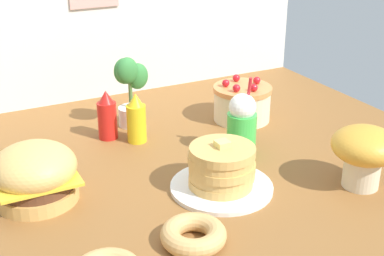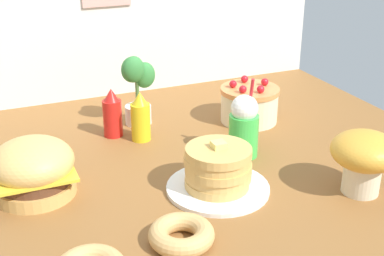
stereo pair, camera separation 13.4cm
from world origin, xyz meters
The scene contains 10 objects.
ground_plane centered at (0.00, 0.00, -0.01)m, with size 2.40×2.11×0.02m, color brown.
burger centered at (-0.53, 0.12, 0.10)m, with size 0.30×0.30×0.21m.
pancake_stack centered at (0.09, -0.11, 0.08)m, with size 0.38×0.38×0.20m.
layer_cake centered at (0.51, 0.42, 0.09)m, with size 0.28×0.28×0.20m.
ketchup_bottle centered at (-0.14, 0.51, 0.10)m, with size 0.08×0.08×0.22m.
mustard_bottle centered at (-0.03, 0.42, 0.10)m, with size 0.08×0.08×0.22m.
cream_soda_cup centered at (0.31, 0.11, 0.13)m, with size 0.12×0.12×0.34m.
donut_chocolate centered at (-0.16, -0.36, 0.03)m, with size 0.21×0.21×0.06m.
potted_plant centered at (0.01, 0.60, 0.18)m, with size 0.16×0.14×0.34m.
mushroom_stool centered at (0.56, -0.33, 0.15)m, with size 0.25×0.25×0.23m.
Camera 2 is at (-0.67, -1.63, 0.99)m, focal length 49.63 mm.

